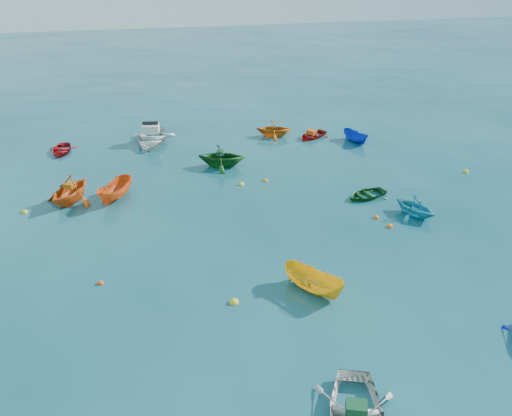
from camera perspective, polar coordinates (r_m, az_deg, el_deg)
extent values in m
plane|color=#0A3B48|center=(23.13, 2.94, -6.44)|extent=(160.00, 160.00, 0.00)
imported|color=orange|center=(30.57, -20.30, 0.70)|extent=(4.07, 4.23, 1.72)
imported|color=yellow|center=(21.58, 6.53, -9.42)|extent=(2.62, 3.06, 1.14)
imported|color=#124E1C|center=(29.91, 12.46, 1.24)|extent=(2.92, 2.40, 0.53)
imported|color=teal|center=(28.51, 17.61, -0.82)|extent=(2.94, 3.10, 1.28)
imported|color=#E95715|center=(30.03, -15.63, 0.96)|extent=(2.60, 3.28, 1.20)
imported|color=#124F18|center=(33.52, -3.91, 4.78)|extent=(3.78, 3.51, 1.64)
imported|color=#B0120E|center=(39.09, 6.45, 8.04)|extent=(3.31, 3.06, 0.56)
imported|color=#0D30A9|center=(38.60, 11.27, 7.42)|extent=(1.63, 2.67, 0.97)
imported|color=#AA0E13|center=(38.46, -21.30, 5.96)|extent=(2.05, 2.79, 0.56)
imported|color=#BE5E11|center=(39.11, 2.05, 8.20)|extent=(3.29, 3.04, 1.43)
imported|color=silver|center=(38.52, -11.78, 7.33)|extent=(3.95, 5.03, 1.55)
cube|color=#114627|center=(16.59, 11.40, -21.46)|extent=(0.77, 0.68, 0.31)
cube|color=#BC6513|center=(30.20, -20.55, 2.44)|extent=(0.74, 0.69, 0.29)
cube|color=#114426|center=(33.18, -4.14, 6.31)|extent=(0.59, 0.68, 0.28)
cube|color=#D35915|center=(38.87, 6.39, 8.62)|extent=(0.79, 0.84, 0.33)
sphere|color=yellow|center=(20.85, -2.52, -10.76)|extent=(0.38, 0.38, 0.38)
sphere|color=orange|center=(27.00, 15.05, -2.09)|extent=(0.33, 0.33, 0.33)
sphere|color=#D5450B|center=(22.89, -17.34, -8.26)|extent=(0.29, 0.29, 0.29)
sphere|color=yellow|center=(30.74, -1.69, 2.66)|extent=(0.35, 0.35, 0.35)
sphere|color=orange|center=(27.69, 13.58, -1.12)|extent=(0.31, 0.31, 0.31)
sphere|color=yellow|center=(30.30, -24.92, -0.47)|extent=(0.32, 0.32, 0.32)
sphere|color=orange|center=(31.28, 1.07, 3.12)|extent=(0.31, 0.31, 0.31)
sphere|color=yellow|center=(35.28, 22.86, 3.79)|extent=(0.35, 0.35, 0.35)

